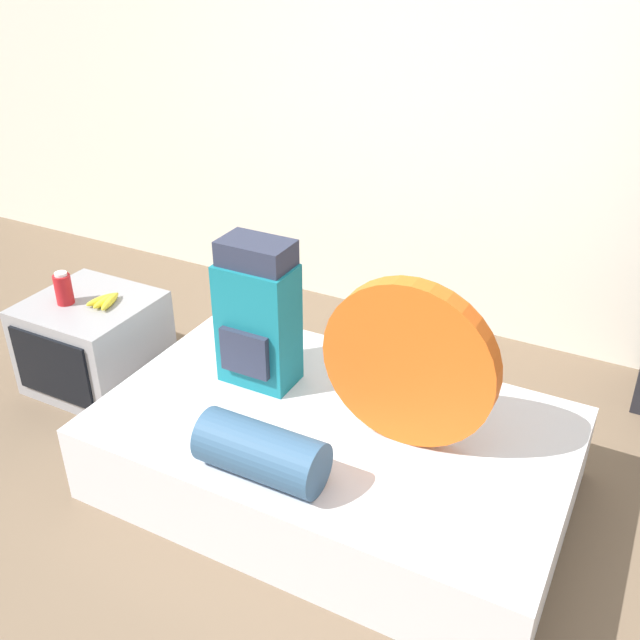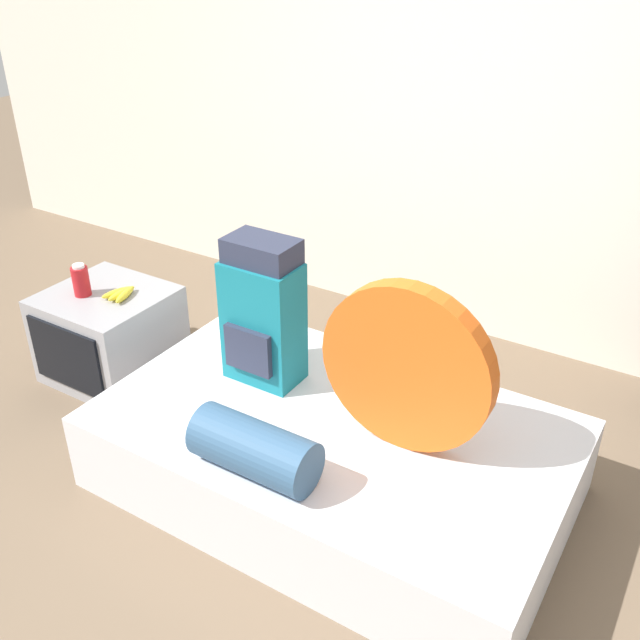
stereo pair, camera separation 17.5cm
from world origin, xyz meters
name	(u,v)px [view 2 (the right image)]	position (x,y,z in m)	size (l,w,h in m)	color
ground_plane	(289,553)	(0.00, 0.00, 0.00)	(16.00, 16.00, 0.00)	brown
wall_back	(506,110)	(0.00, 2.03, 1.30)	(8.00, 0.05, 2.60)	silver
bed	(333,454)	(-0.05, 0.41, 0.18)	(1.90, 1.17, 0.36)	silver
backpack	(263,314)	(-0.47, 0.53, 0.68)	(0.33, 0.24, 0.66)	#14707F
tent_bag	(407,368)	(0.25, 0.44, 0.70)	(0.68, 0.08, 0.68)	#E05B19
sleeping_roll	(255,449)	(-0.13, -0.01, 0.46)	(0.48, 0.21, 0.21)	#33567A
television	(110,335)	(-1.51, 0.55, 0.24)	(0.60, 0.59, 0.48)	#939399
canister	(81,281)	(-1.59, 0.50, 0.56)	(0.09, 0.09, 0.17)	#B2191E
banana_bunch	(121,293)	(-1.40, 0.58, 0.50)	(0.14, 0.18, 0.04)	yellow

